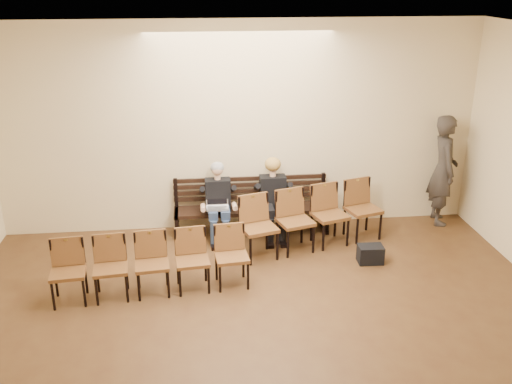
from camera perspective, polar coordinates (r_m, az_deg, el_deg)
room_walls at (r=5.26m, az=2.17°, el=3.12°), size 8.02×10.01×3.51m
bench at (r=9.69m, az=-0.43°, el=-2.83°), size 2.60×0.90×0.45m
seated_man at (r=9.39m, az=-3.79°, el=-1.09°), size 0.51×0.71×1.23m
seated_woman at (r=9.47m, az=1.74°, el=-0.85°), size 0.53×0.74×1.24m
laptop at (r=9.26m, az=-3.86°, el=-1.68°), size 0.37×0.29×0.26m
water_bottle at (r=9.31m, az=2.42°, el=-1.61°), size 0.08×0.08×0.23m
bag at (r=8.93m, az=11.36°, el=-6.11°), size 0.38×0.27×0.28m
passerby at (r=10.33m, az=18.31°, el=2.87°), size 0.65×0.89×2.23m
chair_row_front at (r=9.13m, az=5.72°, el=-2.68°), size 2.44×1.19×0.98m
chair_row_back at (r=7.96m, az=-10.35°, el=-7.19°), size 2.69×0.72×0.87m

